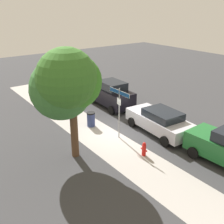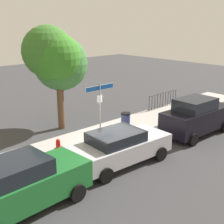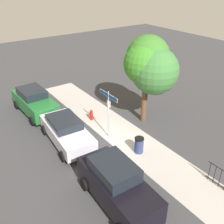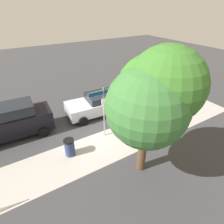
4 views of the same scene
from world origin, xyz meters
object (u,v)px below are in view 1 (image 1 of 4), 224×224
Objects in this scene: car_silver at (160,121)px; car_black at (110,94)px; trash_bin at (91,119)px; street_sign at (119,102)px; shade_tree at (66,84)px; fire_hydrant at (144,149)px.

car_black reaches higher than car_silver.
trash_bin is at bearing 45.08° from car_silver.
car_black is (4.60, -2.74, -1.26)m from street_sign.
trash_bin is at bearing 127.01° from car_black.
fire_hydrant is at bearing -124.07° from shade_tree.
street_sign is at bearing 71.71° from car_silver.
fire_hydrant is (-1.45, 2.65, -0.42)m from car_silver.
car_black is 4.60× the size of trash_bin.
car_black is 5.79× the size of fire_hydrant.
fire_hydrant is at bearing 159.79° from car_black.
car_black is at bearing 0.93° from car_silver.
street_sign is 4.03× the size of fire_hydrant.
trash_bin is (2.37, 0.50, -1.80)m from street_sign.
shade_tree reaches higher than street_sign.
street_sign is 0.70× the size of car_black.
car_silver is at bearing -97.15° from shade_tree.
trash_bin is (3.37, 2.95, -0.31)m from car_silver.
shade_tree is at bearing 86.70° from car_silver.
car_black is 3.97m from trash_bin.
street_sign is at bearing -85.66° from shade_tree.
shade_tree is 5.35m from fire_hydrant.
car_black reaches higher than fire_hydrant.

